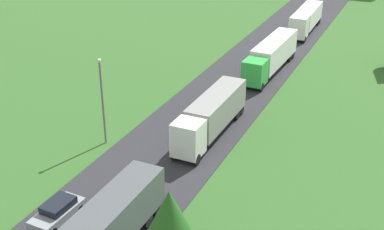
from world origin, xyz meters
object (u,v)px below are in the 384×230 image
at_px(truck_fourth, 306,19).
at_px(lamppost_second, 102,97).
at_px(truck_third, 271,55).
at_px(car_second, 58,211).
at_px(truck_second, 211,114).

height_order(truck_fourth, lamppost_second, lamppost_second).
xyz_separation_m(truck_third, truck_fourth, (-0.14, 18.52, -0.11)).
height_order(truck_fourth, car_second, truck_fourth).
bearing_deg(car_second, lamppost_second, 106.65).
distance_m(truck_second, lamppost_second, 10.07).
distance_m(truck_fourth, car_second, 53.63).
bearing_deg(truck_fourth, lamppost_second, -101.04).
relative_size(truck_second, lamppost_second, 1.49).
xyz_separation_m(car_second, lamppost_second, (-3.34, 11.16, 3.70)).
xyz_separation_m(truck_second, truck_fourth, (0.09, 36.82, -0.08)).
bearing_deg(lamppost_second, truck_second, 33.60).
bearing_deg(lamppost_second, car_second, -73.35).
height_order(truck_third, car_second, truck_third).
distance_m(truck_third, truck_fourth, 18.52).
relative_size(truck_third, truck_fourth, 1.10).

